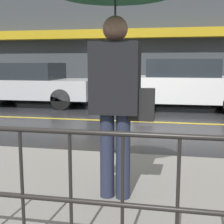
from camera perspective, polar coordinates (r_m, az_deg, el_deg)
name	(u,v)px	position (r m, az deg, el deg)	size (l,w,h in m)	color
ground_plane	(138,122)	(7.83, 4.82, -1.76)	(80.00, 80.00, 0.00)	#262628
sidewalk_near	(90,195)	(3.42, -4.09, -14.89)	(28.00, 2.74, 0.14)	gray
sidewalk_far	(151,99)	(11.99, 7.06, 2.29)	(28.00, 1.93, 0.14)	gray
lane_marking	(138,121)	(7.83, 4.82, -1.73)	(25.20, 0.12, 0.01)	gold
building_storefront	(154,20)	(13.11, 7.69, 16.26)	(28.00, 0.85, 6.33)	#383D42
railing_foreground	(46,175)	(2.20, -12.05, -11.15)	(12.00, 0.04, 0.88)	black
pedestrian	(116,17)	(2.94, 0.70, 16.95)	(1.10, 1.10, 2.16)	#23283D
car_silver	(30,84)	(11.12, -14.76, 5.02)	(4.41, 1.83, 1.46)	#B2B5BA
car_white	(186,84)	(10.02, 13.39, 4.94)	(4.09, 1.79, 1.57)	silver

